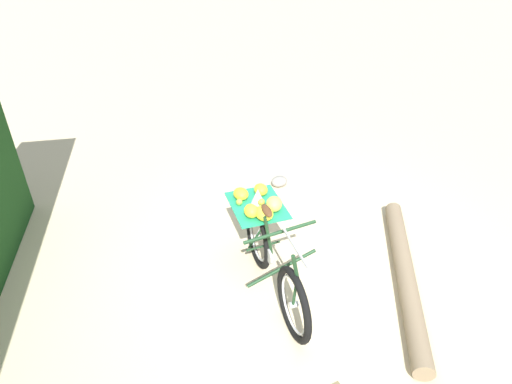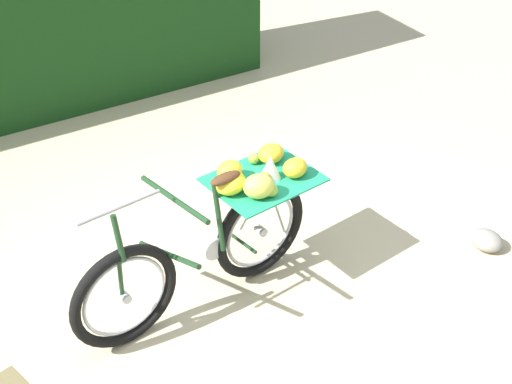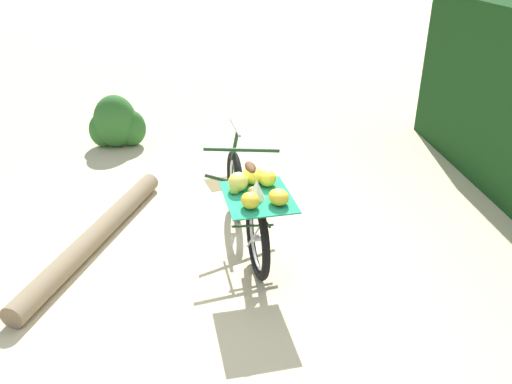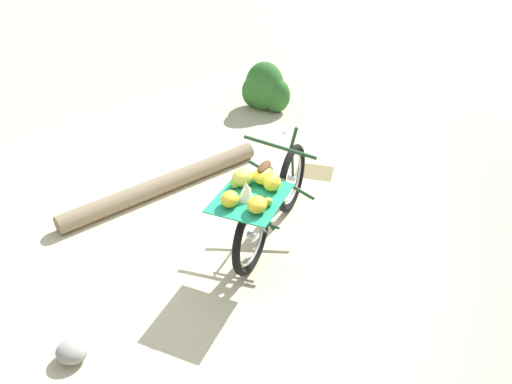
{
  "view_description": "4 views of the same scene",
  "coord_description": "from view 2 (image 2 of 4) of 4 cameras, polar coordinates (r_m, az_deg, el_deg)",
  "views": [
    {
      "loc": [
        -1.92,
        -3.2,
        3.5
      ],
      "look_at": [
        -0.18,
        0.38,
        0.89
      ],
      "focal_mm": 31.45,
      "sensor_mm": 36.0,
      "label": 1
    },
    {
      "loc": [
        2.54,
        -2.59,
        3.5
      ],
      "look_at": [
        -0.16,
        0.2,
        0.75
      ],
      "focal_mm": 52.55,
      "sensor_mm": 36.0,
      "label": 2
    },
    {
      "loc": [
        1.09,
        3.76,
        2.68
      ],
      "look_at": [
        -0.17,
        0.33,
        0.84
      ],
      "focal_mm": 35.62,
      "sensor_mm": 36.0,
      "label": 3
    },
    {
      "loc": [
        -1.13,
        3.54,
        2.99
      ],
      "look_at": [
        -0.28,
        0.42,
        0.92
      ],
      "focal_mm": 34.13,
      "sensor_mm": 36.0,
      "label": 4
    }
  ],
  "objects": [
    {
      "name": "ground_plane",
      "position": [
        5.04,
        -0.28,
        -8.65
      ],
      "size": [
        60.0,
        60.0,
        0.0
      ],
      "primitive_type": "plane",
      "color": "beige"
    },
    {
      "name": "bicycle",
      "position": [
        4.79,
        -3.26,
        -3.4
      ],
      "size": [
        0.76,
        1.8,
        1.03
      ],
      "rotation": [
        0.0,
        0.0,
        -1.71
      ],
      "color": "black",
      "rests_on": "ground_plane"
    },
    {
      "name": "path_stone",
      "position": [
        5.69,
        17.13,
        -3.53
      ],
      "size": [
        0.24,
        0.2,
        0.15
      ],
      "primitive_type": "ellipsoid",
      "color": "gray",
      "rests_on": "ground_plane"
    }
  ]
}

